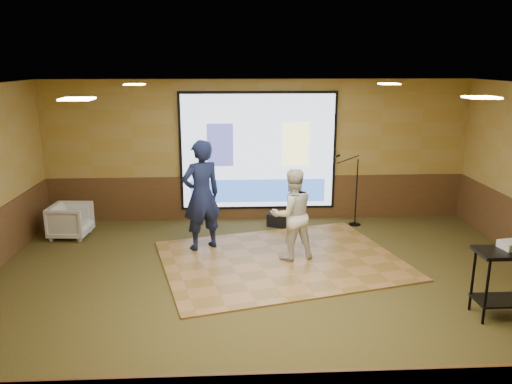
{
  "coord_description": "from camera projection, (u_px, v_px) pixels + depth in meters",
  "views": [
    {
      "loc": [
        -0.58,
        -6.96,
        3.37
      ],
      "look_at": [
        -0.18,
        0.85,
        1.3
      ],
      "focal_mm": 35.0,
      "sensor_mm": 36.0,
      "label": 1
    }
  ],
  "objects": [
    {
      "name": "ground",
      "position": [
        270.0,
        288.0,
        7.61
      ],
      "size": [
        9.0,
        9.0,
        0.0
      ],
      "primitive_type": "plane",
      "color": "#2F3A1A",
      "rests_on": "ground"
    },
    {
      "name": "room_shell",
      "position": [
        272.0,
        153.0,
        7.07
      ],
      "size": [
        9.04,
        7.04,
        3.02
      ],
      "color": "#AA8E47",
      "rests_on": "ground"
    },
    {
      "name": "wainscot_back",
      "position": [
        258.0,
        198.0,
        10.84
      ],
      "size": [
        9.0,
        0.04,
        0.95
      ],
      "primitive_type": "cube",
      "color": "#483218",
      "rests_on": "ground"
    },
    {
      "name": "projector_screen",
      "position": [
        258.0,
        153.0,
        10.55
      ],
      "size": [
        3.32,
        0.06,
        2.52
      ],
      "color": "black",
      "rests_on": "room_shell"
    },
    {
      "name": "downlight_nw",
      "position": [
        135.0,
        84.0,
        8.47
      ],
      "size": [
        0.32,
        0.32,
        0.02
      ],
      "primitive_type": "cube",
      "color": "beige",
      "rests_on": "room_shell"
    },
    {
      "name": "downlight_ne",
      "position": [
        389.0,
        84.0,
        8.69
      ],
      "size": [
        0.32,
        0.32,
        0.02
      ],
      "primitive_type": "cube",
      "color": "beige",
      "rests_on": "room_shell"
    },
    {
      "name": "downlight_sw",
      "position": [
        77.0,
        99.0,
        5.29
      ],
      "size": [
        0.32,
        0.32,
        0.02
      ],
      "primitive_type": "cube",
      "color": "beige",
      "rests_on": "room_shell"
    },
    {
      "name": "downlight_se",
      "position": [
        482.0,
        97.0,
        5.51
      ],
      "size": [
        0.32,
        0.32,
        0.02
      ],
      "primitive_type": "cube",
      "color": "beige",
      "rests_on": "room_shell"
    },
    {
      "name": "dance_floor",
      "position": [
        281.0,
        260.0,
        8.64
      ],
      "size": [
        4.61,
        3.93,
        0.03
      ],
      "primitive_type": "cube",
      "rotation": [
        0.0,
        0.0,
        0.25
      ],
      "color": "#9C6B39",
      "rests_on": "ground"
    },
    {
      "name": "player_left",
      "position": [
        201.0,
        195.0,
        8.91
      ],
      "size": [
        0.87,
        0.77,
        2.0
      ],
      "primitive_type": "imported",
      "rotation": [
        0.0,
        0.0,
        3.63
      ],
      "color": "#141D41",
      "rests_on": "dance_floor"
    },
    {
      "name": "player_right",
      "position": [
        292.0,
        214.0,
        8.5
      ],
      "size": [
        0.9,
        0.77,
        1.59
      ],
      "primitive_type": "imported",
      "rotation": [
        0.0,
        0.0,
        3.39
      ],
      "color": "silver",
      "rests_on": "dance_floor"
    },
    {
      "name": "av_table",
      "position": [
        509.0,
        271.0,
        6.61
      ],
      "size": [
        0.9,
        0.48,
        0.95
      ],
      "rotation": [
        0.0,
        0.0,
        -0.0
      ],
      "color": "black",
      "rests_on": "ground"
    },
    {
      "name": "projector",
      "position": [
        512.0,
        245.0,
        6.6
      ],
      "size": [
        0.33,
        0.29,
        0.1
      ],
      "primitive_type": "cube",
      "rotation": [
        0.0,
        0.0,
        0.19
      ],
      "color": "silver",
      "rests_on": "av_table"
    },
    {
      "name": "mic_stand",
      "position": [
        353.0,
        202.0,
        10.42
      ],
      "size": [
        0.6,
        0.24,
        1.52
      ],
      "rotation": [
        0.0,
        0.0,
        -0.22
      ],
      "color": "black",
      "rests_on": "ground"
    },
    {
      "name": "banquet_chair",
      "position": [
        71.0,
        221.0,
        9.75
      ],
      "size": [
        0.79,
        0.77,
        0.66
      ],
      "primitive_type": "imported",
      "rotation": [
        0.0,
        0.0,
        1.49
      ],
      "color": "gray",
      "rests_on": "ground"
    },
    {
      "name": "duffel_bag",
      "position": [
        278.0,
        220.0,
        10.43
      ],
      "size": [
        0.51,
        0.44,
        0.27
      ],
      "primitive_type": "cube",
      "rotation": [
        0.0,
        0.0,
        -0.43
      ],
      "color": "black",
      "rests_on": "ground"
    }
  ]
}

